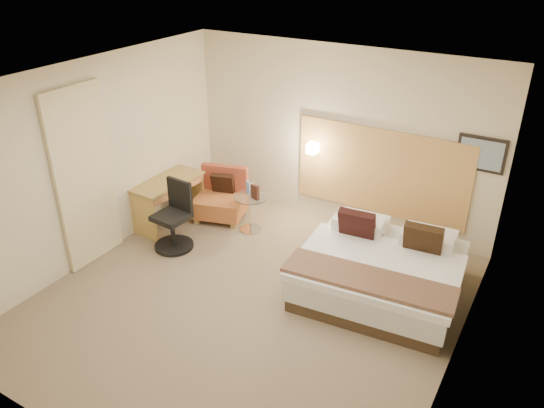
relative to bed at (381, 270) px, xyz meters
The scene contains 20 objects.
floor 1.69m from the bed, 141.96° to the right, with size 4.80×5.00×0.02m, color #7B6953.
ceiling 2.92m from the bed, 141.96° to the right, with size 4.80×5.00×0.02m, color white.
wall_back 2.24m from the bed, 131.20° to the left, with size 4.80×0.02×2.70m, color beige.
wall_front 3.91m from the bed, 110.27° to the right, with size 4.80×0.02×2.70m, color beige.
wall_left 3.99m from the bed, 164.64° to the right, with size 0.02×5.00×2.70m, color beige.
wall_right 1.83m from the bed, 42.70° to the right, with size 0.02×5.00×2.70m, color beige.
headboard_panel 1.70m from the bed, 112.62° to the left, with size 2.60×0.04×1.30m, color tan.
art_frame 2.02m from the bed, 63.88° to the left, with size 0.62×0.03×0.47m, color black.
art_canvas 2.00m from the bed, 63.56° to the left, with size 0.54×0.01×0.39m, color #7890A5.
lamp_arm 2.33m from the bed, 139.76° to the left, with size 0.02×0.02×0.12m, color silver.
lamp_shade 2.29m from the bed, 141.00° to the left, with size 0.15×0.15×0.15m, color #F8E7C2.
curtain 3.98m from the bed, 160.88° to the right, with size 0.06×0.90×2.42m, color beige.
bottle_a 2.40m from the bed, 166.90° to the left, with size 0.06×0.06×0.20m, color #798EBC.
bottle_b 2.29m from the bed, 167.22° to the left, with size 0.06×0.06×0.20m, color #84AFCD.
menu_folder 2.20m from the bed, 168.37° to the left, with size 0.13×0.05×0.22m, color #3E2119.
bed is the anchor object (origin of this frame).
lounge_chair 2.92m from the bed, 168.27° to the left, with size 0.90×0.84×0.79m.
side_table 2.27m from the bed, 168.21° to the left, with size 0.61×0.61×0.56m.
desk 3.43m from the bed, behind, with size 0.59×1.18×0.72m.
desk_chair 2.94m from the bed, behind, with size 0.60×0.60×0.99m.
Camera 1 is at (2.92, -4.42, 4.07)m, focal length 35.00 mm.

